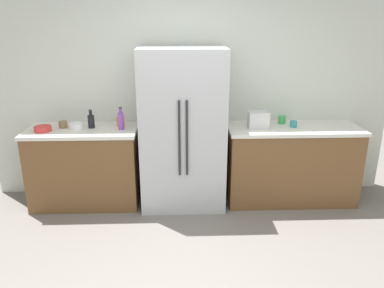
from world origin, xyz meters
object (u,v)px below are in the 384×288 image
object	(u,v)px
refrigerator	(183,130)
cup_c	(121,122)
bowl_b	(77,126)
bowl_a	(43,129)
bottle_a	(91,121)
cup_a	(63,124)
bottle_b	(121,120)
cup_d	(282,120)
toaster	(258,120)
cup_b	(293,124)

from	to	relation	value
refrigerator	cup_c	bearing A→B (deg)	169.63
bowl_b	bowl_a	bearing A→B (deg)	-167.30
bottle_a	bowl_b	xyz separation A→B (m)	(-0.16, -0.03, -0.05)
cup_a	bowl_b	world-z (taller)	cup_a
bottle_b	cup_a	distance (m)	0.69
bottle_b	cup_d	size ratio (longest dim) A/B	2.80
toaster	cup_d	size ratio (longest dim) A/B	2.47
cup_c	cup_b	bearing A→B (deg)	-3.07
cup_c	cup_d	xyz separation A→B (m)	(1.90, 0.05, -0.00)
bottle_b	cup_d	distance (m)	1.88
cup_a	cup_d	bearing A→B (deg)	1.81
refrigerator	bowl_a	bearing A→B (deg)	-178.90
cup_c	bowl_b	size ratio (longest dim) A/B	0.65
cup_d	bowl_b	bearing A→B (deg)	-176.83
cup_a	refrigerator	bearing A→B (deg)	-4.23
cup_c	cup_d	world-z (taller)	cup_c
cup_c	bowl_a	xyz separation A→B (m)	(-0.84, -0.16, -0.02)
toaster	cup_c	size ratio (longest dim) A/B	2.30
bowl_a	bowl_b	size ratio (longest dim) A/B	1.22
refrigerator	bowl_b	size ratio (longest dim) A/B	11.87
refrigerator	cup_c	distance (m)	0.73
bowl_a	cup_b	bearing A→B (deg)	1.10
toaster	cup_a	xyz separation A→B (m)	(-2.23, 0.09, -0.06)
bowl_b	cup_b	bearing A→B (deg)	-0.59
toaster	bowl_b	distance (m)	2.07
refrigerator	cup_c	xyz separation A→B (m)	(-0.72, 0.13, 0.06)
refrigerator	cup_b	xyz separation A→B (m)	(1.27, 0.02, 0.04)
bottle_b	bowl_a	xyz separation A→B (m)	(-0.86, -0.04, -0.08)
toaster	bottle_a	size ratio (longest dim) A/B	1.07
cup_c	bottle_b	bearing A→B (deg)	-78.85
bowl_a	refrigerator	bearing A→B (deg)	1.10
bowl_a	cup_c	bearing A→B (deg)	10.87
refrigerator	bottle_a	size ratio (longest dim) A/B	8.57
cup_c	bottle_a	bearing A→B (deg)	-170.94
cup_c	refrigerator	bearing A→B (deg)	-10.37
toaster	bottle_b	distance (m)	1.55
bottle_a	cup_a	xyz separation A→B (m)	(-0.33, 0.02, -0.05)
bottle_b	bottle_a	bearing A→B (deg)	168.19
bottle_a	bottle_b	bearing A→B (deg)	-11.81
bowl_b	toaster	bearing A→B (deg)	-1.12
refrigerator	bowl_a	world-z (taller)	refrigerator
bottle_b	bowl_b	distance (m)	0.52
bottle_b	cup_c	size ratio (longest dim) A/B	2.60
bottle_a	bowl_a	distance (m)	0.53
bowl_b	cup_a	bearing A→B (deg)	162.77
bowl_a	bowl_b	xyz separation A→B (m)	(0.35, 0.08, 0.01)
refrigerator	bottle_b	bearing A→B (deg)	179.48
refrigerator	cup_b	bearing A→B (deg)	1.09
cup_d	bottle_b	bearing A→B (deg)	-174.65
cup_b	cup_c	xyz separation A→B (m)	(-1.99, 0.11, 0.01)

